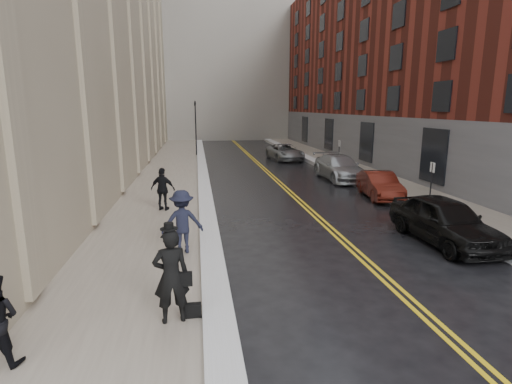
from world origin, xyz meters
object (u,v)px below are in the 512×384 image
object	(u,v)px
car_silver_far	(285,152)
pedestrian_b	(182,222)
car_silver_near	(339,167)
pedestrian_c	(163,189)
car_maroon	(379,185)
car_black	(445,220)
pedestrian_main	(171,276)

from	to	relation	value
car_silver_far	pedestrian_b	xyz separation A→B (m)	(-8.28, -22.50, 0.44)
car_silver_near	pedestrian_c	xyz separation A→B (m)	(-10.70, -7.00, 0.31)
car_maroon	car_silver_far	size ratio (longest dim) A/B	0.81
car_maroon	pedestrian_b	bearing A→B (deg)	-137.14
car_silver_near	car_silver_far	size ratio (longest dim) A/B	1.06
pedestrian_c	car_black	bearing A→B (deg)	169.64
car_silver_near	pedestrian_c	distance (m)	12.79
car_maroon	pedestrian_main	bearing A→B (deg)	-124.19
car_maroon	pedestrian_main	size ratio (longest dim) A/B	2.00
car_black	pedestrian_main	distance (m)	9.98
pedestrian_main	pedestrian_b	world-z (taller)	pedestrian_main
pedestrian_main	pedestrian_b	bearing A→B (deg)	-100.48
car_black	pedestrian_main	world-z (taller)	pedestrian_main
pedestrian_b	pedestrian_c	xyz separation A→B (m)	(-1.02, 5.48, -0.06)
car_silver_far	pedestrian_b	size ratio (longest dim) A/B	2.54
car_silver_near	car_black	bearing A→B (deg)	-94.96
car_black	car_silver_far	xyz separation A→B (m)	(-0.67, 22.49, -0.10)
pedestrian_c	car_silver_near	bearing A→B (deg)	-128.41
car_black	pedestrian_b	bearing A→B (deg)	177.90
pedestrian_main	pedestrian_c	world-z (taller)	pedestrian_main
car_black	car_maroon	xyz separation A→B (m)	(0.93, 7.01, -0.13)
car_silver_far	pedestrian_c	size ratio (longest dim) A/B	2.69
car_black	pedestrian_c	distance (m)	11.37
car_silver_near	pedestrian_c	size ratio (longest dim) A/B	2.86
car_maroon	car_silver_far	world-z (taller)	car_silver_far
car_silver_far	pedestrian_c	distance (m)	19.40
car_silver_near	car_silver_far	xyz separation A→B (m)	(-1.40, 10.02, -0.08)
car_silver_near	pedestrian_b	xyz separation A→B (m)	(-9.68, -12.48, 0.37)
car_maroon	pedestrian_c	bearing A→B (deg)	-164.50
car_maroon	pedestrian_c	size ratio (longest dim) A/B	2.18
car_maroon	pedestrian_b	size ratio (longest dim) A/B	2.06
car_black	car_silver_far	size ratio (longest dim) A/B	0.93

